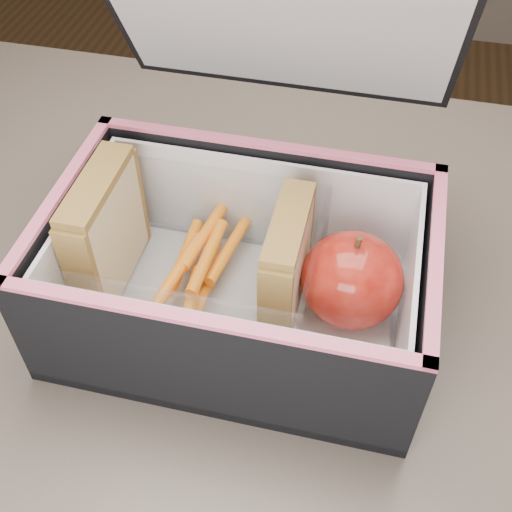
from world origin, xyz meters
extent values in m
cube|color=brown|center=(0.00, 0.00, 0.73)|extent=(1.20, 0.80, 0.03)
cube|color=black|center=(-0.03, 0.18, 0.93)|extent=(0.27, 0.09, 0.16)
cube|color=tan|center=(-0.14, 0.05, 0.81)|extent=(0.01, 0.09, 0.09)
cube|color=#DA677C|center=(-0.13, 0.05, 0.81)|extent=(0.01, 0.09, 0.09)
cube|color=tan|center=(-0.13, 0.05, 0.81)|extent=(0.01, 0.09, 0.09)
cube|color=brown|center=(-0.13, 0.05, 0.86)|extent=(0.03, 0.09, 0.01)
cube|color=tan|center=(0.00, 0.05, 0.81)|extent=(0.01, 0.08, 0.09)
cube|color=#DA677C|center=(0.01, 0.05, 0.81)|extent=(0.01, 0.08, 0.08)
cube|color=tan|center=(0.02, 0.05, 0.81)|extent=(0.01, 0.08, 0.09)
cube|color=brown|center=(0.01, 0.05, 0.86)|extent=(0.02, 0.08, 0.01)
cylinder|color=orange|center=(-0.06, 0.06, 0.77)|extent=(0.01, 0.08, 0.01)
cylinder|color=orange|center=(-0.05, 0.08, 0.78)|extent=(0.02, 0.08, 0.01)
cylinder|color=orange|center=(-0.06, 0.06, 0.79)|extent=(0.01, 0.08, 0.01)
cylinder|color=orange|center=(-0.06, 0.04, 0.77)|extent=(0.01, 0.08, 0.01)
cylinder|color=orange|center=(-0.08, 0.06, 0.78)|extent=(0.01, 0.08, 0.01)
cylinder|color=orange|center=(-0.08, 0.04, 0.79)|extent=(0.02, 0.08, 0.01)
cylinder|color=orange|center=(-0.06, 0.01, 0.77)|extent=(0.02, 0.08, 0.01)
cylinder|color=orange|center=(-0.06, 0.01, 0.78)|extent=(0.02, 0.08, 0.01)
cylinder|color=orange|center=(-0.07, 0.08, 0.79)|extent=(0.02, 0.08, 0.01)
cube|color=white|center=(0.05, 0.05, 0.77)|extent=(0.08, 0.09, 0.01)
ellipsoid|color=#7E0502|center=(0.06, 0.05, 0.81)|extent=(0.10, 0.10, 0.07)
cylinder|color=#472F19|center=(0.06, 0.05, 0.85)|extent=(0.01, 0.01, 0.01)
camera|label=1|loc=(0.06, -0.27, 1.17)|focal=45.00mm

